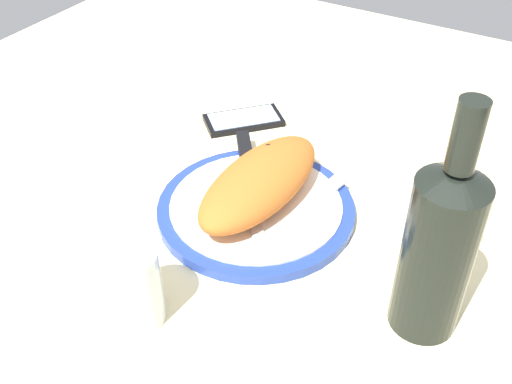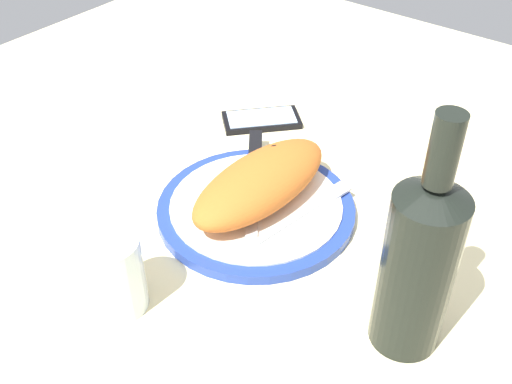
# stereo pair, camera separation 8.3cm
# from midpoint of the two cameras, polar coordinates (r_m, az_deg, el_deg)

# --- Properties ---
(ground_plane) EXTENTS (1.50, 1.50, 0.03)m
(ground_plane) POSITION_cam_midpoint_polar(r_m,az_deg,el_deg) (0.87, -2.75, -2.85)
(ground_plane) COLOR beige
(plate) EXTENTS (0.27, 0.27, 0.02)m
(plate) POSITION_cam_midpoint_polar(r_m,az_deg,el_deg) (0.85, -2.80, -1.65)
(plate) COLOR #233D99
(plate) RESTS_ON ground_plane
(calzone) EXTENTS (0.25, 0.12, 0.06)m
(calzone) POSITION_cam_midpoint_polar(r_m,az_deg,el_deg) (0.83, -2.56, 0.85)
(calzone) COLOR #C16023
(calzone) RESTS_ON plate
(fork) EXTENTS (0.18, 0.04, 0.00)m
(fork) POSITION_cam_midpoint_polar(r_m,az_deg,el_deg) (0.84, 2.40, -1.06)
(fork) COLOR silver
(fork) RESTS_ON plate
(knife) EXTENTS (0.20, 0.16, 0.01)m
(knife) POSITION_cam_midpoint_polar(r_m,az_deg,el_deg) (0.91, -3.41, 2.37)
(knife) COLOR silver
(knife) RESTS_ON plate
(smartphone) EXTENTS (0.14, 0.13, 0.01)m
(smartphone) POSITION_cam_midpoint_polar(r_m,az_deg,el_deg) (1.05, -3.45, 6.56)
(smartphone) COLOR black
(smartphone) RESTS_ON ground_plane
(water_glass) EXTENTS (0.07, 0.07, 0.10)m
(water_glass) POSITION_cam_midpoint_polar(r_m,az_deg,el_deg) (0.72, -14.72, -8.89)
(water_glass) COLOR silver
(water_glass) RESTS_ON ground_plane
(wine_bottle) EXTENTS (0.08, 0.08, 0.29)m
(wine_bottle) POSITION_cam_midpoint_polar(r_m,az_deg,el_deg) (0.66, 13.05, -5.13)
(wine_bottle) COLOR black
(wine_bottle) RESTS_ON ground_plane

